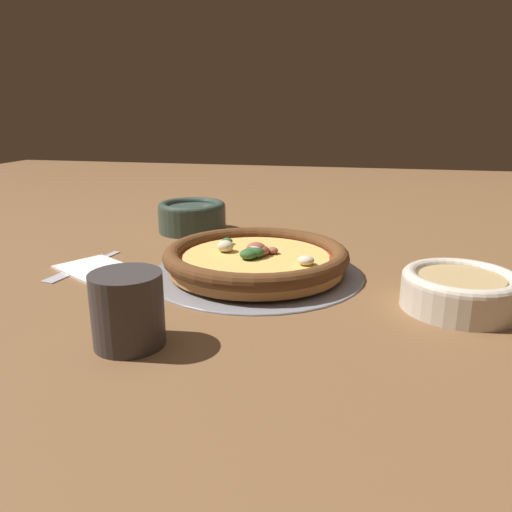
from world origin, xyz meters
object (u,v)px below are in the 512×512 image
(drinking_cup, at_px, (128,309))
(napkin, at_px, (95,267))
(bowl_far, at_px, (192,216))
(pizza_tray, at_px, (256,272))
(pizza, at_px, (256,258))
(fork, at_px, (81,267))
(bowl_near, at_px, (460,289))

(drinking_cup, bearing_deg, napkin, 126.92)
(bowl_far, bearing_deg, pizza_tray, -52.38)
(pizza, distance_m, bowl_far, 0.31)
(drinking_cup, relative_size, fork, 0.45)
(pizza_tray, bearing_deg, drinking_cup, -107.49)
(pizza, height_order, drinking_cup, drinking_cup)
(bowl_near, height_order, fork, bowl_near)
(pizza_tray, bearing_deg, napkin, -172.60)
(pizza, height_order, bowl_far, bowl_far)
(bowl_far, xyz_separation_m, fork, (-0.09, -0.28, -0.03))
(bowl_near, height_order, bowl_far, bowl_far)
(bowl_near, bearing_deg, bowl_far, 145.45)
(drinking_cup, relative_size, napkin, 0.56)
(pizza, height_order, napkin, pizza)
(bowl_far, relative_size, fork, 0.78)
(drinking_cup, bearing_deg, pizza_tray, 72.51)
(pizza, xyz_separation_m, fork, (-0.28, -0.03, -0.02))
(bowl_far, relative_size, drinking_cup, 1.71)
(drinking_cup, distance_m, napkin, 0.29)
(pizza_tray, distance_m, napkin, 0.26)
(pizza, relative_size, bowl_far, 2.04)
(bowl_near, relative_size, fork, 0.82)
(napkin, distance_m, fork, 0.03)
(fork, bearing_deg, bowl_near, 92.84)
(drinking_cup, xyz_separation_m, napkin, (-0.17, 0.23, -0.04))
(pizza, xyz_separation_m, napkin, (-0.26, -0.03, -0.02))
(bowl_near, relative_size, drinking_cup, 1.80)
(pizza_tray, height_order, napkin, napkin)
(napkin, bearing_deg, pizza_tray, 7.40)
(pizza, relative_size, napkin, 1.96)
(bowl_near, distance_m, napkin, 0.54)
(pizza_tray, relative_size, drinking_cup, 4.06)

